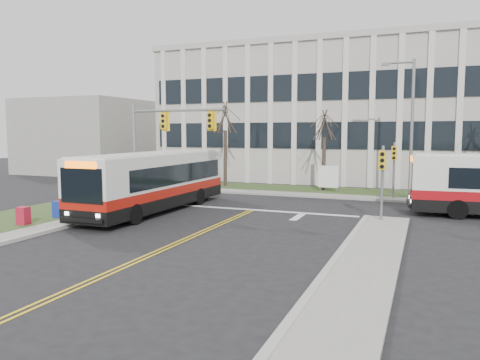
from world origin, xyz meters
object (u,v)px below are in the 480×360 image
object	(u,v)px
newspaper_box_blue	(59,210)
newspaper_box_red	(23,217)
bus_main	(155,183)
streetlight	(409,121)
directory_sign	(328,177)

from	to	relation	value
newspaper_box_blue	newspaper_box_red	world-z (taller)	same
bus_main	newspaper_box_red	world-z (taller)	bus_main
streetlight	newspaper_box_blue	bearing A→B (deg)	-138.29
streetlight	bus_main	xyz separation A→B (m)	(-13.03, -10.36, -3.57)
streetlight	bus_main	size ratio (longest dim) A/B	0.76
bus_main	newspaper_box_red	distance (m)	7.16
streetlight	bus_main	distance (m)	17.02
bus_main	newspaper_box_blue	world-z (taller)	bus_main
streetlight	bus_main	bearing A→B (deg)	-141.53
newspaper_box_blue	newspaper_box_red	distance (m)	2.11
streetlight	newspaper_box_blue	distance (m)	22.24
directory_sign	streetlight	bearing A→B (deg)	-13.23
newspaper_box_blue	newspaper_box_red	size ratio (longest dim) A/B	1.00
directory_sign	newspaper_box_blue	distance (m)	19.06
directory_sign	newspaper_box_red	size ratio (longest dim) A/B	2.11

